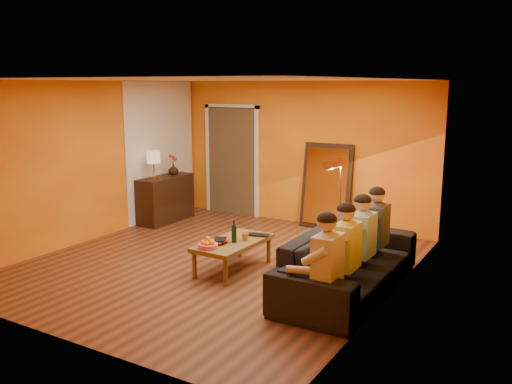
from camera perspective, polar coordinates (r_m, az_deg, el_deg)
The scene contains 27 objects.
room_shell at distance 7.88m, azimuth -2.67°, elevation 2.23°, with size 5.00×5.50×2.60m.
white_accent at distance 10.46m, azimuth -9.98°, elevation 4.32°, with size 0.02×1.90×2.58m, color white.
doorway_recess at distance 10.77m, azimuth -2.18°, elevation 3.34°, with size 1.06×0.30×2.10m, color #3F2D19.
door_jamb_left at distance 10.99m, azimuth -5.03°, elevation 3.46°, with size 0.08×0.06×2.20m, color white.
door_jamb_right at distance 10.37m, azimuth 0.11°, elevation 3.04°, with size 0.08×0.06×2.20m, color white.
door_header at distance 10.57m, azimuth -2.58°, elevation 9.01°, with size 1.22×0.06×0.08m, color white.
mirror_frame at distance 9.69m, azimuth 7.44°, elevation 0.62°, with size 0.92×0.06×1.52m, color black.
mirror_glass at distance 9.66m, azimuth 7.34°, elevation 0.58°, with size 0.78×0.02×1.36m, color white.
sideboard at distance 10.29m, azimuth -9.49°, elevation -0.71°, with size 0.44×1.18×0.85m, color black.
table_lamp at distance 9.95m, azimuth -10.73°, elevation 2.81°, with size 0.24×0.24×0.51m, color beige, non-canonical shape.
sofa at distance 6.88m, azimuth 9.77°, elevation -7.20°, with size 1.01×2.59×0.76m, color black.
coffee_table at distance 7.55m, azimuth -2.42°, elevation -6.69°, with size 0.62×1.22×0.42m, color brown, non-canonical shape.
floor_lamp at distance 8.17m, azimuth 8.85°, elevation -1.71°, with size 0.30×0.24×1.44m, color #C87E3A, non-canonical shape.
dog at distance 6.90m, azimuth 8.98°, elevation -7.73°, with size 0.33×0.52×0.61m, color #9F7047, non-canonical shape.
person_far_left at distance 5.88m, azimuth 7.52°, elevation -7.98°, with size 0.70×0.44×1.22m, color beige, non-canonical shape.
person_mid_left at distance 6.36m, azimuth 9.48°, elevation -6.53°, with size 0.70×0.44×1.22m, color #CFCF45, non-canonical shape.
person_mid_right at distance 6.86m, azimuth 11.15°, elevation -5.27°, with size 0.70×0.44×1.22m, color #8BBFD7, non-canonical shape.
person_far_right at distance 7.36m, azimuth 12.59°, elevation -4.19°, with size 0.70×0.44×1.22m, color #34353A, non-canonical shape.
fruit_bowl at distance 7.17m, azimuth -5.08°, elevation -5.29°, with size 0.26×0.26×0.16m, color #E95283, non-canonical shape.
wine_bottle at distance 7.38m, azimuth -2.33°, elevation -4.16°, with size 0.07×0.07×0.31m, color black.
tumbler at distance 7.51m, azimuth -1.17°, elevation -4.71°, with size 0.11×0.11×0.10m, color #B27F3F.
laptop at distance 7.68m, azimuth 0.12°, elevation -4.62°, with size 0.34×0.22×0.03m, color black.
book_lower at distance 7.43m, azimuth -4.45°, elevation -5.25°, with size 0.16×0.22×0.02m, color black.
book_mid at distance 7.42m, azimuth -4.34°, elevation -5.10°, with size 0.17×0.23×0.02m, color red.
book_upper at distance 7.41m, azimuth -4.50°, elevation -4.98°, with size 0.17×0.23×0.02m, color black.
vase at distance 10.39m, azimuth -8.70°, elevation 2.37°, with size 0.19×0.19×0.20m, color black.
flowers at distance 10.36m, azimuth -8.74°, elevation 3.54°, with size 0.17×0.17×0.39m, color red, non-canonical shape.
Camera 1 is at (4.27, -6.14, 2.54)m, focal length 38.00 mm.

